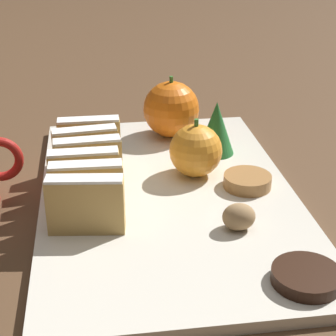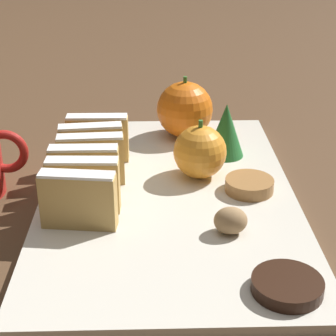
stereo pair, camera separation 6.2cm
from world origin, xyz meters
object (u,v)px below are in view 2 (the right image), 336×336
object	(u,v)px
orange_near	(200,152)
orange_far	(185,110)
walnut	(231,221)
chocolate_cookie	(287,285)

from	to	relation	value
orange_near	orange_far	bearing A→B (deg)	94.92
walnut	chocolate_cookie	distance (m)	0.10
walnut	orange_far	bearing A→B (deg)	97.08
orange_near	walnut	world-z (taller)	orange_near
orange_near	chocolate_cookie	bearing A→B (deg)	-75.56
walnut	chocolate_cookie	size ratio (longest dim) A/B	0.55
orange_near	walnut	bearing A→B (deg)	-80.80
orange_near	chocolate_cookie	size ratio (longest dim) A/B	1.16
chocolate_cookie	orange_far	bearing A→B (deg)	101.04
orange_far	orange_near	bearing A→B (deg)	-85.08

